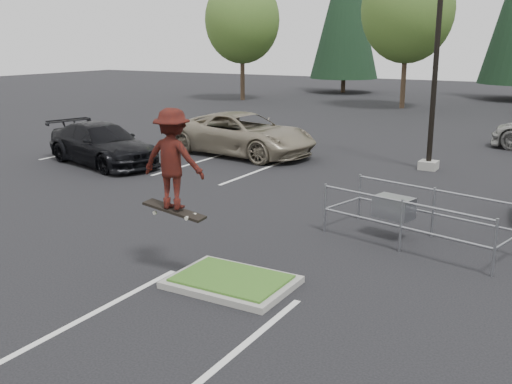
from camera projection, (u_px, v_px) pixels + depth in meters
The scene contains 11 objects.
ground at pixel (232, 285), 10.98m from camera, with size 120.00×120.00×0.00m, color black.
grass_median at pixel (232, 281), 10.97m from camera, with size 2.20×1.60×0.16m.
stall_lines at pixel (306, 201), 16.69m from camera, with size 22.62×17.60×0.01m.
light_pole at pixel (438, 34), 19.68m from camera, with size 0.70×0.60×10.12m.
decid_a at pixel (242, 23), 43.54m from camera, with size 5.44×5.44×8.91m.
decid_b at pixel (407, 13), 38.02m from camera, with size 5.89×5.89×9.64m.
conif_a at pixel (346, 6), 49.58m from camera, with size 5.72×5.72×13.00m.
cart_corral at pixel (399, 208), 13.36m from camera, with size 4.27×2.37×1.15m.
skateboarder at pixel (173, 160), 10.94m from camera, with size 1.29×0.86×2.04m.
car_l_tan at pixel (243, 134), 23.27m from camera, with size 2.72×5.90×1.64m, color gray.
car_l_black at pixel (101, 144), 21.53m from camera, with size 2.07×5.09×1.48m, color black.
Camera 1 is at (5.51, -8.62, 4.37)m, focal length 42.00 mm.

